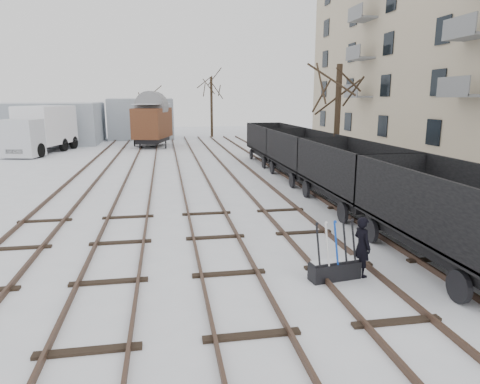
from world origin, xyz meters
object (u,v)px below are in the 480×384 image
at_px(ground_frame, 335,268).
at_px(panel_van, 144,135).
at_px(freight_wagon_a, 450,229).
at_px(box_van_wagon, 152,122).
at_px(lorry, 41,129).
at_px(worker, 362,246).

height_order(ground_frame, panel_van, panel_van).
relative_size(freight_wagon_a, box_van_wagon, 1.13).
relative_size(box_van_wagon, lorry, 0.65).
relative_size(ground_frame, box_van_wagon, 0.26).
relative_size(worker, freight_wagon_a, 0.24).
bearing_deg(panel_van, box_van_wagon, -68.22).
relative_size(box_van_wagon, panel_van, 1.38).
height_order(box_van_wagon, panel_van, box_van_wagon).
bearing_deg(lorry, ground_frame, -50.68).
bearing_deg(lorry, box_van_wagon, 32.29).
bearing_deg(worker, freight_wagon_a, -96.74).
height_order(ground_frame, lorry, lorry).
height_order(worker, lorry, lorry).
height_order(freight_wagon_a, box_van_wagon, box_van_wagon).
bearing_deg(ground_frame, freight_wagon_a, -2.05).
xyz_separation_m(lorry, panel_van, (8.09, 5.08, -1.05)).
xyz_separation_m(freight_wagon_a, box_van_wagon, (-8.61, 31.19, 1.31)).
distance_m(worker, freight_wagon_a, 2.69).
bearing_deg(freight_wagon_a, worker, -173.62).
relative_size(ground_frame, freight_wagon_a, 0.23).
distance_m(box_van_wagon, panel_van, 2.52).
bearing_deg(panel_van, ground_frame, -82.92).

